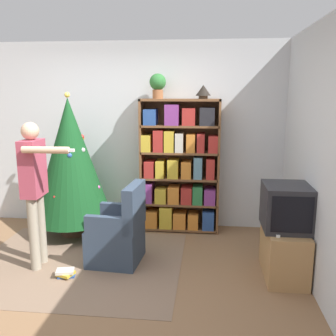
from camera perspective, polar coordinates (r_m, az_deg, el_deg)
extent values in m
plane|color=#846042|center=(4.06, -11.43, -16.84)|extent=(14.00, 14.00, 0.00)
cube|color=silver|center=(5.42, -6.01, 4.97)|extent=(8.00, 0.10, 2.60)
cube|color=silver|center=(3.61, 23.59, 0.75)|extent=(0.10, 8.00, 2.60)
cube|color=#7F6651|center=(4.51, -13.48, -13.87)|extent=(2.33, 1.97, 0.01)
cube|color=brown|center=(5.21, -3.93, 0.41)|extent=(0.03, 0.33, 1.82)
cube|color=brown|center=(5.13, 7.66, 0.16)|extent=(0.03, 0.33, 1.82)
cube|color=brown|center=(5.04, 1.89, 10.32)|extent=(1.08, 0.33, 0.03)
cube|color=brown|center=(5.30, 1.96, 0.63)|extent=(1.08, 0.01, 1.82)
cube|color=brown|center=(5.39, 1.76, -8.95)|extent=(1.05, 0.33, 0.03)
cube|color=orange|center=(5.36, -2.42, -7.59)|extent=(0.17, 0.28, 0.23)
cube|color=gold|center=(5.32, -0.23, -7.31)|extent=(0.17, 0.28, 0.30)
cube|color=orange|center=(5.30, 1.81, -7.85)|extent=(0.17, 0.25, 0.22)
cube|color=orange|center=(5.31, 3.87, -7.91)|extent=(0.14, 0.27, 0.21)
cube|color=#284C93|center=(5.30, 6.13, -7.70)|extent=(0.16, 0.29, 0.26)
cube|color=brown|center=(5.27, 1.79, -5.30)|extent=(1.05, 0.33, 0.03)
cube|color=#843889|center=(5.26, -2.84, -3.63)|extent=(0.11, 0.30, 0.27)
cube|color=gold|center=(5.22, -1.05, -4.14)|extent=(0.15, 0.23, 0.20)
cube|color=orange|center=(5.20, 0.91, -4.02)|extent=(0.15, 0.25, 0.23)
cube|color=#B22D28|center=(5.21, 2.88, -4.03)|extent=(0.15, 0.29, 0.23)
cube|color=#2D7A42|center=(5.18, 4.54, -4.03)|extent=(0.13, 0.25, 0.25)
cube|color=#843889|center=(5.21, 6.36, -4.20)|extent=(0.15, 0.31, 0.21)
cube|color=brown|center=(5.18, 1.81, -1.50)|extent=(1.05, 0.33, 0.03)
cube|color=#B22D28|center=(5.16, -2.77, -0.10)|extent=(0.13, 0.26, 0.22)
cube|color=gold|center=(5.16, -1.12, -0.06)|extent=(0.11, 0.29, 0.23)
cube|color=gold|center=(5.13, 0.83, -0.02)|extent=(0.14, 0.27, 0.25)
cube|color=orange|center=(5.11, 2.83, -0.20)|extent=(0.13, 0.27, 0.23)
cube|color=#5B899E|center=(5.12, 4.61, 0.16)|extent=(0.11, 0.31, 0.29)
cube|color=#B22D28|center=(5.11, 6.46, 0.00)|extent=(0.11, 0.29, 0.27)
cube|color=brown|center=(5.11, 1.84, 2.42)|extent=(1.05, 0.33, 0.03)
cube|color=gold|center=(5.12, -3.19, 3.86)|extent=(0.13, 0.28, 0.22)
cube|color=#B22D28|center=(5.08, -1.38, 4.21)|extent=(0.13, 0.27, 0.29)
cube|color=gold|center=(5.05, 0.23, 4.11)|extent=(0.13, 0.24, 0.28)
cube|color=beige|center=(5.06, 1.79, 3.96)|extent=(0.11, 0.28, 0.25)
cube|color=orange|center=(5.03, 3.51, 3.83)|extent=(0.12, 0.24, 0.24)
cube|color=#B22D28|center=(5.05, 5.03, 3.88)|extent=(0.10, 0.29, 0.25)
cube|color=#B22D28|center=(5.03, 6.86, 3.66)|extent=(0.13, 0.23, 0.22)
cube|color=brown|center=(5.06, 1.86, 6.43)|extent=(1.05, 0.33, 0.03)
cube|color=#284C93|center=(5.07, -2.66, 7.78)|extent=(0.16, 0.28, 0.21)
cube|color=#843889|center=(5.04, 0.67, 8.13)|extent=(0.18, 0.29, 0.27)
cube|color=#B22D28|center=(5.01, 3.22, 7.82)|extent=(0.17, 0.26, 0.22)
cube|color=#232328|center=(5.03, 6.00, 7.84)|extent=(0.19, 0.31, 0.23)
cube|color=tan|center=(4.21, 17.24, -12.12)|extent=(0.40, 0.73, 0.53)
cube|color=#28282D|center=(4.04, 17.66, -5.66)|extent=(0.48, 0.51, 0.46)
cube|color=black|center=(3.80, 18.41, -6.81)|extent=(0.39, 0.01, 0.36)
cube|color=white|center=(3.88, 16.32, -9.69)|extent=(0.04, 0.12, 0.02)
cylinder|color=#4C3323|center=(5.36, -14.09, -9.17)|extent=(0.36, 0.36, 0.10)
cylinder|color=brown|center=(5.33, -14.15, -8.06)|extent=(0.08, 0.08, 0.12)
cone|color=#14471E|center=(5.10, -14.63, 1.21)|extent=(1.06, 1.06, 1.63)
sphere|color=silver|center=(5.26, -14.41, 3.71)|extent=(0.05, 0.05, 0.05)
sphere|color=gold|center=(5.31, -10.87, -1.95)|extent=(0.05, 0.05, 0.05)
sphere|color=red|center=(5.07, -13.02, 4.66)|extent=(0.07, 0.07, 0.07)
sphere|color=gold|center=(5.09, -12.95, 4.44)|extent=(0.06, 0.06, 0.06)
sphere|color=#B74C93|center=(5.05, -10.62, -2.92)|extent=(0.06, 0.06, 0.06)
sphere|color=gold|center=(5.14, -16.08, 5.23)|extent=(0.06, 0.06, 0.06)
sphere|color=silver|center=(4.95, -12.85, 2.68)|extent=(0.06, 0.06, 0.06)
sphere|color=#B74C93|center=(5.48, -12.65, -1.59)|extent=(0.05, 0.05, 0.05)
sphere|color=red|center=(4.89, -16.84, -4.24)|extent=(0.05, 0.05, 0.05)
sphere|color=#335BB2|center=(4.87, -14.75, 1.86)|extent=(0.06, 0.06, 0.06)
sphere|color=#E5CC4C|center=(5.03, -15.13, 10.71)|extent=(0.07, 0.07, 0.07)
cube|color=#334256|center=(4.40, -7.99, -11.40)|extent=(0.60, 0.60, 0.42)
cube|color=#334256|center=(4.18, -5.15, -5.87)|extent=(0.16, 0.57, 0.50)
cube|color=#334256|center=(4.50, -7.13, -6.61)|extent=(0.51, 0.12, 0.20)
cube|color=#334256|center=(4.07, -9.18, -8.65)|extent=(0.51, 0.12, 0.20)
cylinder|color=#9E937F|center=(4.50, -18.81, -8.69)|extent=(0.11, 0.11, 0.81)
cylinder|color=#9E937F|center=(4.35, -19.76, -9.48)|extent=(0.11, 0.11, 0.81)
cube|color=#AD4256|center=(4.24, -19.92, -0.04)|extent=(0.19, 0.32, 0.61)
cylinder|color=#DBAD89|center=(4.42, -18.82, 0.10)|extent=(0.07, 0.07, 0.49)
cylinder|color=#DBAD89|center=(3.92, -18.17, 2.63)|extent=(0.48, 0.08, 0.07)
cube|color=white|center=(3.83, -14.86, 2.63)|extent=(0.11, 0.04, 0.03)
sphere|color=#DBAD89|center=(4.18, -20.29, 5.31)|extent=(0.19, 0.19, 0.19)
cylinder|color=#935B38|center=(5.08, -1.57, 11.18)|extent=(0.14, 0.14, 0.12)
sphere|color=#2D7033|center=(5.08, -1.58, 12.97)|extent=(0.22, 0.22, 0.22)
cylinder|color=#473828|center=(5.03, 5.38, 10.67)|extent=(0.12, 0.12, 0.04)
cone|color=black|center=(5.03, 5.40, 11.70)|extent=(0.20, 0.20, 0.14)
cube|color=gold|center=(4.94, -11.22, -11.30)|extent=(0.19, 0.16, 0.03)
cube|color=#232328|center=(4.93, -11.15, -10.97)|extent=(0.24, 0.16, 0.03)
cube|color=#843889|center=(4.91, -11.19, -10.73)|extent=(0.17, 0.15, 0.02)
cube|color=#284C93|center=(4.25, -15.19, -15.53)|extent=(0.20, 0.15, 0.02)
cube|color=gold|center=(4.23, -15.32, -15.27)|extent=(0.19, 0.18, 0.03)
cube|color=beige|center=(4.21, -15.43, -14.91)|extent=(0.20, 0.16, 0.03)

